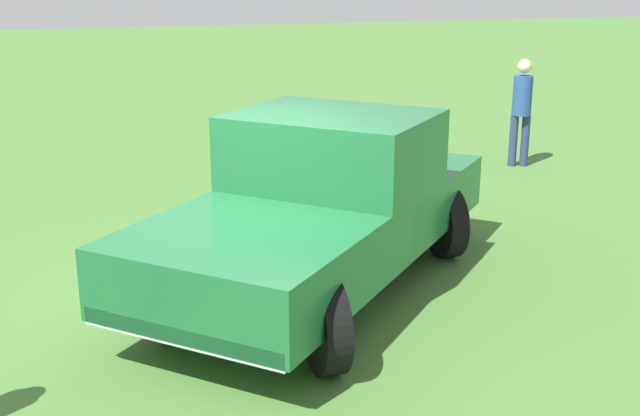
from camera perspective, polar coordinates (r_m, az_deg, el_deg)
ground_plane at (r=8.22m, az=-5.79°, el=-6.84°), size 80.00×80.00×0.00m
pickup_truck at (r=8.34m, az=0.39°, el=0.65°), size 4.92×4.86×1.84m
person_bystander at (r=14.01m, az=14.16°, el=7.06°), size 0.40×0.40×1.82m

